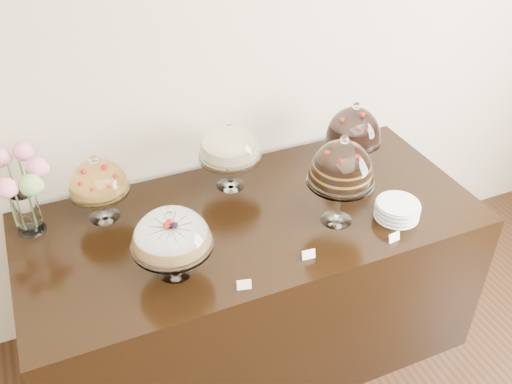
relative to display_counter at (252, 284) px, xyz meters
name	(u,v)px	position (x,y,z in m)	size (l,w,h in m)	color
wall_back	(235,53)	(0.14, 0.55, 1.05)	(5.00, 0.04, 3.00)	#C1B69B
display_counter	(252,284)	(0.00, 0.00, 0.00)	(2.20, 1.00, 0.90)	black
cake_stand_sugar_sponge	(171,233)	(-0.45, -0.22, 0.66)	(0.34, 0.34, 0.35)	white
cake_stand_choco_layer	(342,166)	(0.36, -0.18, 0.76)	(0.31, 0.31, 0.46)	white
cake_stand_cheesecake	(229,145)	(0.00, 0.29, 0.69)	(0.32, 0.32, 0.38)	white
cake_stand_dark_choco	(354,128)	(0.67, 0.22, 0.68)	(0.30, 0.30, 0.37)	white
cake_stand_fruit_tart	(98,180)	(-0.65, 0.28, 0.66)	(0.29, 0.29, 0.34)	white
flower_vase	(20,187)	(-0.98, 0.32, 0.69)	(0.29, 0.30, 0.39)	white
plate_stack	(397,210)	(0.63, -0.27, 0.49)	(0.21, 0.21, 0.08)	silver
price_card_left	(244,285)	(-0.22, -0.43, 0.47)	(0.06, 0.01, 0.04)	white
price_card_right	(394,237)	(0.52, -0.42, 0.47)	(0.06, 0.01, 0.04)	white
price_card_extra	(309,254)	(0.11, -0.37, 0.47)	(0.06, 0.01, 0.04)	white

